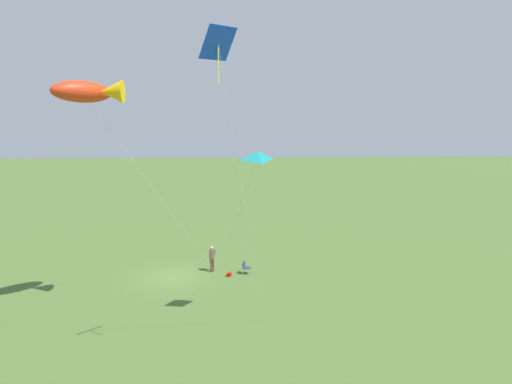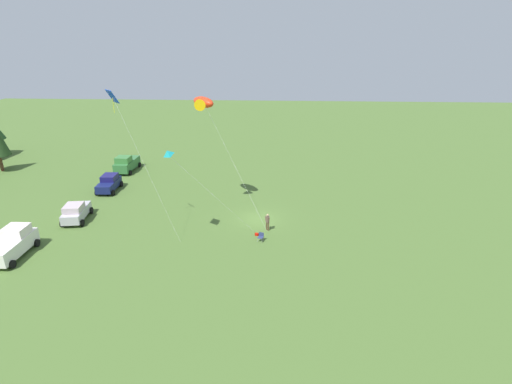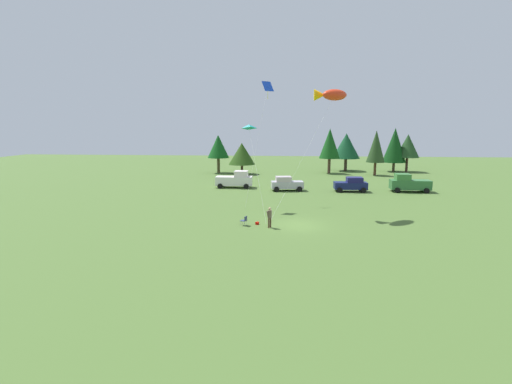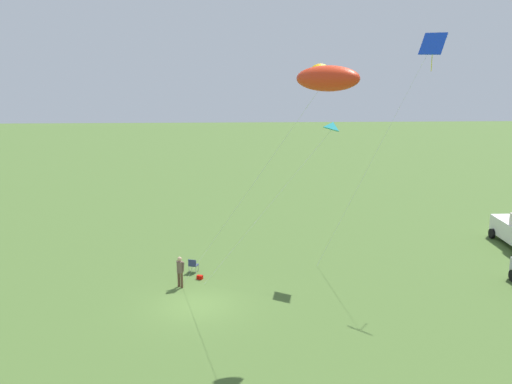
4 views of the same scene
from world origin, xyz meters
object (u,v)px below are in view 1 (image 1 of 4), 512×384
person_kite_flyer (212,257)px  kite_diamond_blue (219,51)px  kite_large_fish (89,92)px  kite_delta_teal (258,156)px  backpack_on_grass (229,275)px  folding_chair (246,267)px

person_kite_flyer → kite_diamond_blue: size_ratio=0.13×
kite_large_fish → kite_delta_teal: (-8.09, 1.73, -3.00)m
backpack_on_grass → kite_delta_teal: size_ratio=0.04×
kite_large_fish → kite_diamond_blue: bearing=135.1°
backpack_on_grass → kite_delta_teal: (-1.49, 7.55, 8.32)m
kite_large_fish → folding_chair: bearing=-140.9°
person_kite_flyer → kite_delta_teal: bearing=-33.2°
person_kite_flyer → folding_chair: person_kite_flyer is taller
folding_chair → backpack_on_grass: 1.22m
person_kite_flyer → backpack_on_grass: (-1.13, 0.99, -0.91)m
kite_delta_teal → kite_diamond_blue: size_ratio=0.65×
folding_chair → kite_diamond_blue: size_ratio=0.06×
person_kite_flyer → backpack_on_grass: person_kite_flyer is taller
kite_delta_teal → kite_diamond_blue: (1.61, 4.73, 4.20)m
kite_delta_teal → folding_chair: bearing=-87.0°
person_kite_flyer → folding_chair: (-2.21, 0.56, -0.53)m
folding_chair → kite_diamond_blue: kite_diamond_blue is taller
kite_delta_teal → kite_diamond_blue: 6.53m
kite_diamond_blue → person_kite_flyer: bearing=-85.6°
backpack_on_grass → kite_diamond_blue: bearing=89.4°
folding_chair → kite_delta_teal: 11.27m
folding_chair → backpack_on_grass: (1.07, 0.43, -0.38)m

